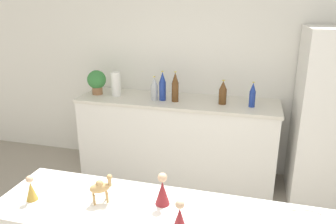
{
  "coord_description": "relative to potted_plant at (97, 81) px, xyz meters",
  "views": [
    {
      "loc": [
        0.28,
        -0.94,
        1.9
      ],
      "look_at": [
        -0.33,
        1.35,
        1.12
      ],
      "focal_mm": 35.0,
      "sensor_mm": 36.0,
      "label": 1
    }
  ],
  "objects": [
    {
      "name": "wall_back",
      "position": [
        1.45,
        0.35,
        0.21
      ],
      "size": [
        8.0,
        0.06,
        2.55
      ],
      "color": "white",
      "rests_on": "ground_plane"
    },
    {
      "name": "back_counter",
      "position": [
        0.94,
        0.02,
        -0.61
      ],
      "size": [
        2.18,
        0.63,
        0.91
      ],
      "color": "white",
      "rests_on": "ground_plane"
    },
    {
      "name": "potted_plant",
      "position": [
        0.0,
        0.0,
        0.0
      ],
      "size": [
        0.21,
        0.21,
        0.28
      ],
      "color": "#9E6B47",
      "rests_on": "back_counter"
    },
    {
      "name": "paper_towel_roll",
      "position": [
        0.24,
        -0.01,
        -0.02
      ],
      "size": [
        0.1,
        0.1,
        0.27
      ],
      "color": "white",
      "rests_on": "back_counter"
    },
    {
      "name": "back_bottle_0",
      "position": [
        0.7,
        -0.05,
        -0.03
      ],
      "size": [
        0.07,
        0.07,
        0.26
      ],
      "color": "#B2B7BC",
      "rests_on": "back_counter"
    },
    {
      "name": "back_bottle_1",
      "position": [
        1.43,
        -0.02,
        -0.04
      ],
      "size": [
        0.08,
        0.08,
        0.25
      ],
      "color": "brown",
      "rests_on": "back_counter"
    },
    {
      "name": "back_bottle_2",
      "position": [
        1.73,
        -0.04,
        -0.03
      ],
      "size": [
        0.06,
        0.06,
        0.26
      ],
      "color": "navy",
      "rests_on": "back_counter"
    },
    {
      "name": "back_bottle_3",
      "position": [
        0.79,
        -0.04,
        -0.0
      ],
      "size": [
        0.07,
        0.07,
        0.32
      ],
      "color": "navy",
      "rests_on": "back_counter"
    },
    {
      "name": "back_bottle_4",
      "position": [
        0.94,
        -0.05,
        -0.0
      ],
      "size": [
        0.07,
        0.07,
        0.32
      ],
      "color": "brown",
      "rests_on": "back_counter"
    },
    {
      "name": "camel_figurine",
      "position": [
        1.06,
        -2.07,
        0.0
      ],
      "size": [
        0.11,
        0.1,
        0.14
      ],
      "color": "tan",
      "rests_on": "bar_counter"
    },
    {
      "name": "wise_man_figurine_blue",
      "position": [
        1.35,
        -2.01,
        -0.01
      ],
      "size": [
        0.07,
        0.07,
        0.17
      ],
      "color": "maroon",
      "rests_on": "bar_counter"
    },
    {
      "name": "wise_man_figurine_crimson",
      "position": [
        0.73,
        -2.14,
        -0.02
      ],
      "size": [
        0.06,
        0.06,
        0.13
      ],
      "color": "#B28933",
      "rests_on": "bar_counter"
    },
    {
      "name": "wise_man_figurine_purple",
      "position": [
        1.48,
        -2.18,
        -0.02
      ],
      "size": [
        0.06,
        0.06,
        0.15
      ],
      "color": "maroon",
      "rests_on": "bar_counter"
    }
  ]
}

